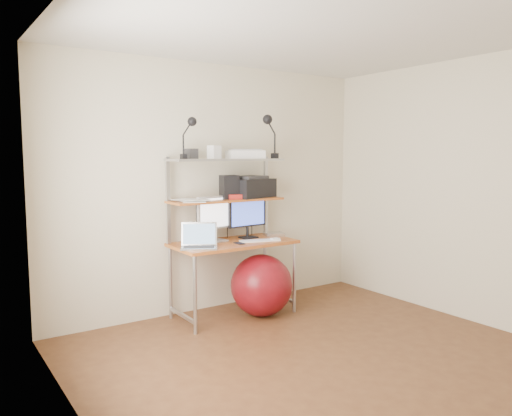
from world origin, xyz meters
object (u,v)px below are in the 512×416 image
at_px(monitor_black, 247,215).
at_px(laptop, 199,242).
at_px(monitor_silver, 215,215).
at_px(printer, 250,187).
at_px(exercise_ball, 261,285).

relative_size(monitor_black, laptop, 1.12).
height_order(monitor_silver, printer, printer).
distance_m(monitor_silver, printer, 0.52).
bearing_deg(laptop, printer, 48.68).
bearing_deg(exercise_ball, laptop, 172.92).
bearing_deg(printer, exercise_ball, -119.73).
height_order(monitor_silver, laptop, monitor_silver).
height_order(monitor_black, laptop, monitor_black).
height_order(printer, exercise_ball, printer).
distance_m(monitor_black, laptop, 0.71).
bearing_deg(monitor_black, monitor_silver, 174.57).
height_order(monitor_black, printer, printer).
height_order(laptop, printer, printer).
distance_m(monitor_silver, exercise_ball, 0.83).
relative_size(monitor_black, exercise_ball, 0.76).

